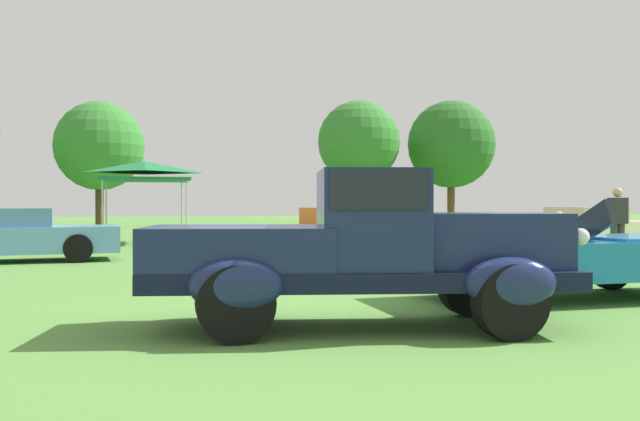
# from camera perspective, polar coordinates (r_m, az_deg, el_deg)

# --- Properties ---
(ground_plane) EXTENTS (120.00, 120.00, 0.00)m
(ground_plane) POSITION_cam_1_polar(r_m,az_deg,el_deg) (7.76, 1.47, -9.38)
(ground_plane) COLOR #568C3D
(feature_pickup_truck) EXTENTS (4.73, 2.48, 1.70)m
(feature_pickup_truck) POSITION_cam_1_polar(r_m,az_deg,el_deg) (7.43, 3.52, -3.08)
(feature_pickup_truck) COLOR black
(feature_pickup_truck) RESTS_ON ground_plane
(neighbor_convertible) EXTENTS (4.28, 1.77, 1.40)m
(neighbor_convertible) POSITION_cam_1_polar(r_m,az_deg,el_deg) (10.34, 20.36, -3.67)
(neighbor_convertible) COLOR #1E7AB7
(neighbor_convertible) RESTS_ON ground_plane
(show_car_skyblue) EXTENTS (4.67, 2.12, 1.22)m
(show_car_skyblue) POSITION_cam_1_polar(r_m,az_deg,el_deg) (17.15, -24.08, -1.90)
(show_car_skyblue) COLOR #669EDB
(show_car_skyblue) RESTS_ON ground_plane
(show_car_orange) EXTENTS (4.17, 2.08, 1.22)m
(show_car_orange) POSITION_cam_1_polar(r_m,az_deg,el_deg) (17.27, 2.24, -1.82)
(show_car_orange) COLOR orange
(show_car_orange) RESTS_ON ground_plane
(show_car_cream) EXTENTS (4.62, 2.69, 1.22)m
(show_car_cream) POSITION_cam_1_polar(r_m,az_deg,el_deg) (21.27, 21.45, -1.39)
(show_car_cream) COLOR beige
(show_car_cream) RESTS_ON ground_plane
(spectator_by_row) EXTENTS (0.40, 0.25, 1.69)m
(spectator_by_row) POSITION_cam_1_polar(r_m,az_deg,el_deg) (17.27, 23.39, -0.83)
(spectator_by_row) COLOR #383838
(spectator_by_row) RESTS_ON ground_plane
(canopy_tent_left_field) EXTENTS (2.82, 2.82, 2.71)m
(canopy_tent_left_field) POSITION_cam_1_polar(r_m,az_deg,el_deg) (23.41, -14.30, 3.28)
(canopy_tent_left_field) COLOR #B7B7BC
(canopy_tent_left_field) RESTS_ON ground_plane
(treeline_center) EXTENTS (4.82, 4.82, 6.83)m
(treeline_center) POSITION_cam_1_polar(r_m,az_deg,el_deg) (39.49, -17.78, 5.09)
(treeline_center) COLOR #47331E
(treeline_center) RESTS_ON ground_plane
(treeline_mid_right) EXTENTS (4.66, 4.66, 7.10)m
(treeline_mid_right) POSITION_cam_1_polar(r_m,az_deg,el_deg) (39.25, 3.24, 5.67)
(treeline_mid_right) COLOR brown
(treeline_mid_right) RESTS_ON ground_plane
(treeline_far_right) EXTENTS (5.12, 5.12, 7.31)m
(treeline_far_right) POSITION_cam_1_polar(r_m,az_deg,el_deg) (41.32, 10.79, 5.38)
(treeline_far_right) COLOR brown
(treeline_far_right) RESTS_ON ground_plane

